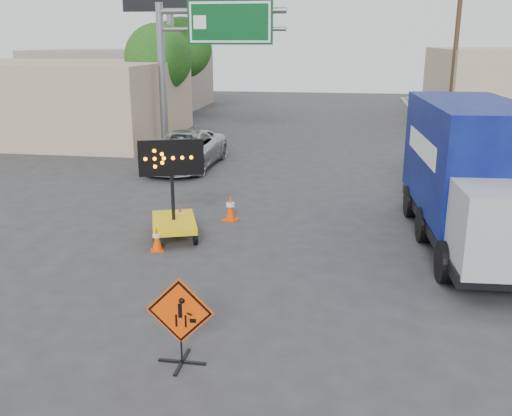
% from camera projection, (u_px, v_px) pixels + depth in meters
% --- Properties ---
extents(ground, '(100.00, 100.00, 0.00)m').
position_uv_depth(ground, '(200.00, 330.00, 10.45)').
color(ground, '#2D2D30').
rests_on(ground, ground).
extents(curb_right, '(0.40, 60.00, 0.12)m').
position_uv_depth(curb_right, '(462.00, 167.00, 23.52)').
color(curb_right, gray).
rests_on(curb_right, ground).
extents(storefront_left_near, '(14.00, 10.00, 4.00)m').
position_uv_depth(storefront_left_near, '(43.00, 100.00, 30.98)').
color(storefront_left_near, tan).
rests_on(storefront_left_near, ground).
extents(storefront_left_far, '(12.00, 10.00, 4.40)m').
position_uv_depth(storefront_left_far, '(123.00, 79.00, 44.33)').
color(storefront_left_far, '#A09085').
rests_on(storefront_left_far, ground).
extents(highway_gantry, '(6.18, 0.38, 6.90)m').
position_uv_depth(highway_gantry, '(203.00, 41.00, 26.69)').
color(highway_gantry, slate).
rests_on(highway_gantry, ground).
extents(billboard, '(6.10, 0.54, 9.85)m').
position_uv_depth(billboard, '(171.00, 1.00, 34.15)').
color(billboard, slate).
rests_on(billboard, ground).
extents(utility_pole_far, '(1.80, 0.26, 9.00)m').
position_uv_depth(utility_pole_far, '(456.00, 48.00, 30.61)').
color(utility_pole_far, '#45321D').
rests_on(utility_pole_far, ground).
extents(tree_left_near, '(3.71, 3.71, 6.03)m').
position_uv_depth(tree_left_near, '(158.00, 58.00, 31.33)').
color(tree_left_near, '#45321D').
rests_on(tree_left_near, ground).
extents(tree_left_far, '(4.10, 4.10, 6.66)m').
position_uv_depth(tree_left_far, '(182.00, 48.00, 38.94)').
color(tree_left_far, '#45321D').
rests_on(tree_left_far, ground).
extents(construction_sign, '(1.14, 0.81, 1.51)m').
position_uv_depth(construction_sign, '(180.00, 319.00, 9.15)').
color(construction_sign, black).
rests_on(construction_sign, ground).
extents(arrow_board, '(1.68, 2.13, 2.66)m').
position_uv_depth(arrow_board, '(174.00, 216.00, 15.19)').
color(arrow_board, yellow).
rests_on(arrow_board, ground).
extents(pickup_truck, '(2.65, 5.47, 1.50)m').
position_uv_depth(pickup_truck, '(185.00, 150.00, 23.56)').
color(pickup_truck, silver).
rests_on(pickup_truck, ground).
extents(box_truck, '(2.77, 7.72, 3.61)m').
position_uv_depth(box_truck, '(471.00, 183.00, 14.43)').
color(box_truck, black).
rests_on(box_truck, ground).
extents(cone_a, '(0.41, 0.41, 0.63)m').
position_uv_depth(cone_a, '(157.00, 239.00, 14.31)').
color(cone_a, '#EC4204').
rests_on(cone_a, ground).
extents(cone_b, '(0.45, 0.45, 0.74)m').
position_uv_depth(cone_b, '(180.00, 217.00, 15.83)').
color(cone_b, '#EC4204').
rests_on(cone_b, ground).
extents(cone_c, '(0.51, 0.51, 0.76)m').
position_uv_depth(cone_c, '(230.00, 208.00, 16.69)').
color(cone_c, '#EC4204').
rests_on(cone_c, ground).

